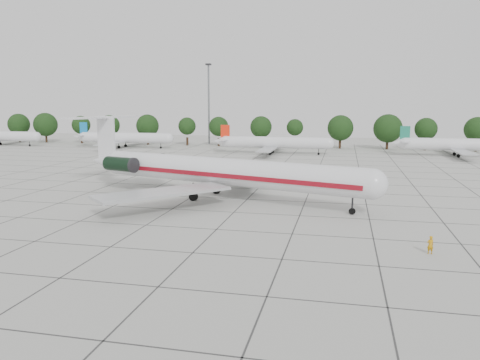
{
  "coord_description": "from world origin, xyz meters",
  "views": [
    {
      "loc": [
        12.82,
        -54.15,
        13.23
      ],
      "look_at": [
        0.07,
        3.14,
        3.5
      ],
      "focal_mm": 35.0,
      "sensor_mm": 36.0,
      "label": 1
    }
  ],
  "objects_px": {
    "ground_crew": "(430,245)",
    "floodlight_mast": "(209,99)",
    "main_airliner": "(209,170)",
    "bg_airliner_d": "(461,145)",
    "bg_airliner_c": "(275,143)",
    "bg_airliner_b": "(124,138)"
  },
  "relations": [
    {
      "from": "bg_airliner_d",
      "to": "main_airliner",
      "type": "bearing_deg",
      "value": -126.67
    },
    {
      "from": "ground_crew",
      "to": "bg_airliner_d",
      "type": "xyz_separation_m",
      "value": [
        20.5,
        82.3,
        2.09
      ]
    },
    {
      "from": "main_airliner",
      "to": "bg_airliner_d",
      "type": "bearing_deg",
      "value": 70.69
    },
    {
      "from": "ground_crew",
      "to": "floodlight_mast",
      "type": "bearing_deg",
      "value": -80.34
    },
    {
      "from": "bg_airliner_c",
      "to": "bg_airliner_d",
      "type": "xyz_separation_m",
      "value": [
        45.9,
        4.16,
        0.0
      ]
    },
    {
      "from": "ground_crew",
      "to": "bg_airliner_d",
      "type": "relative_size",
      "value": 0.06
    },
    {
      "from": "bg_airliner_c",
      "to": "main_airliner",
      "type": "bearing_deg",
      "value": -90.64
    },
    {
      "from": "main_airliner",
      "to": "floodlight_mast",
      "type": "bearing_deg",
      "value": 123.67
    },
    {
      "from": "bg_airliner_c",
      "to": "bg_airliner_d",
      "type": "relative_size",
      "value": 1.0
    },
    {
      "from": "main_airliner",
      "to": "floodlight_mast",
      "type": "distance_m",
      "value": 88.02
    },
    {
      "from": "ground_crew",
      "to": "bg_airliner_d",
      "type": "bearing_deg",
      "value": -120.34
    },
    {
      "from": "main_airliner",
      "to": "bg_airliner_c",
      "type": "height_order",
      "value": "main_airliner"
    },
    {
      "from": "ground_crew",
      "to": "bg_airliner_c",
      "type": "bearing_deg",
      "value": -88.35
    },
    {
      "from": "bg_airliner_b",
      "to": "bg_airliner_d",
      "type": "height_order",
      "value": "same"
    },
    {
      "from": "ground_crew",
      "to": "floodlight_mast",
      "type": "distance_m",
      "value": 116.15
    },
    {
      "from": "bg_airliner_b",
      "to": "bg_airliner_c",
      "type": "bearing_deg",
      "value": -8.78
    },
    {
      "from": "main_airliner",
      "to": "ground_crew",
      "type": "height_order",
      "value": "main_airliner"
    },
    {
      "from": "main_airliner",
      "to": "bg_airliner_d",
      "type": "height_order",
      "value": "main_airliner"
    },
    {
      "from": "bg_airliner_b",
      "to": "bg_airliner_d",
      "type": "bearing_deg",
      "value": -1.82
    },
    {
      "from": "bg_airliner_b",
      "to": "bg_airliner_c",
      "type": "distance_m",
      "value": 46.43
    },
    {
      "from": "ground_crew",
      "to": "bg_airliner_b",
      "type": "distance_m",
      "value": 111.12
    },
    {
      "from": "ground_crew",
      "to": "floodlight_mast",
      "type": "relative_size",
      "value": 0.06
    }
  ]
}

